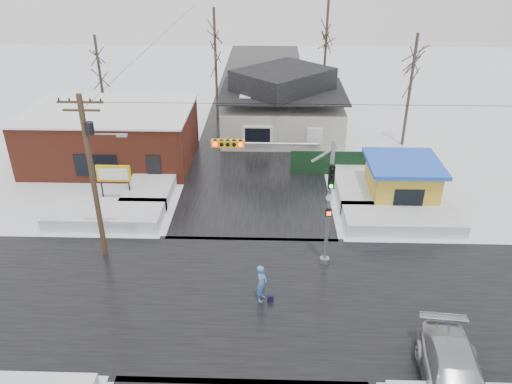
{
  "coord_description": "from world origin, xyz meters",
  "views": [
    {
      "loc": [
        1.0,
        -19.03,
        15.73
      ],
      "look_at": [
        0.26,
        5.3,
        3.0
      ],
      "focal_mm": 35.0,
      "sensor_mm": 36.0,
      "label": 1
    }
  ],
  "objects_px": {
    "traffic_signal": "(298,187)",
    "pedestrian": "(262,283)",
    "marquee_sign": "(114,175)",
    "car": "(454,379)",
    "kiosk": "(401,181)",
    "utility_pole": "(93,169)"
  },
  "relations": [
    {
      "from": "marquee_sign",
      "to": "kiosk",
      "type": "height_order",
      "value": "kiosk"
    },
    {
      "from": "marquee_sign",
      "to": "car",
      "type": "height_order",
      "value": "marquee_sign"
    },
    {
      "from": "pedestrian",
      "to": "car",
      "type": "xyz_separation_m",
      "value": [
        7.37,
        -5.31,
        -0.15
      ]
    },
    {
      "from": "traffic_signal",
      "to": "kiosk",
      "type": "bearing_deg",
      "value": 44.84
    },
    {
      "from": "traffic_signal",
      "to": "kiosk",
      "type": "xyz_separation_m",
      "value": [
        7.07,
        7.03,
        -3.08
      ]
    },
    {
      "from": "utility_pole",
      "to": "car",
      "type": "xyz_separation_m",
      "value": [
        15.99,
        -8.97,
        -4.29
      ]
    },
    {
      "from": "utility_pole",
      "to": "pedestrian",
      "type": "height_order",
      "value": "utility_pole"
    },
    {
      "from": "pedestrian",
      "to": "marquee_sign",
      "type": "bearing_deg",
      "value": 61.48
    },
    {
      "from": "marquee_sign",
      "to": "kiosk",
      "type": "xyz_separation_m",
      "value": [
        18.5,
        0.5,
        -0.46
      ]
    },
    {
      "from": "traffic_signal",
      "to": "kiosk",
      "type": "relative_size",
      "value": 1.52
    },
    {
      "from": "utility_pole",
      "to": "kiosk",
      "type": "height_order",
      "value": "utility_pole"
    },
    {
      "from": "kiosk",
      "to": "car",
      "type": "height_order",
      "value": "kiosk"
    },
    {
      "from": "traffic_signal",
      "to": "car",
      "type": "distance_m",
      "value": 10.8
    },
    {
      "from": "traffic_signal",
      "to": "pedestrian",
      "type": "height_order",
      "value": "traffic_signal"
    },
    {
      "from": "utility_pole",
      "to": "car",
      "type": "relative_size",
      "value": 1.6
    },
    {
      "from": "traffic_signal",
      "to": "marquee_sign",
      "type": "bearing_deg",
      "value": 150.28
    },
    {
      "from": "pedestrian",
      "to": "kiosk",
      "type": "bearing_deg",
      "value": -24.6
    },
    {
      "from": "traffic_signal",
      "to": "car",
      "type": "xyz_separation_m",
      "value": [
        5.63,
        -8.44,
        -3.72
      ]
    },
    {
      "from": "marquee_sign",
      "to": "car",
      "type": "relative_size",
      "value": 0.45
    },
    {
      "from": "marquee_sign",
      "to": "car",
      "type": "xyz_separation_m",
      "value": [
        17.06,
        -14.96,
        -1.1
      ]
    },
    {
      "from": "kiosk",
      "to": "pedestrian",
      "type": "relative_size",
      "value": 2.37
    },
    {
      "from": "kiosk",
      "to": "pedestrian",
      "type": "distance_m",
      "value": 13.45
    }
  ]
}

